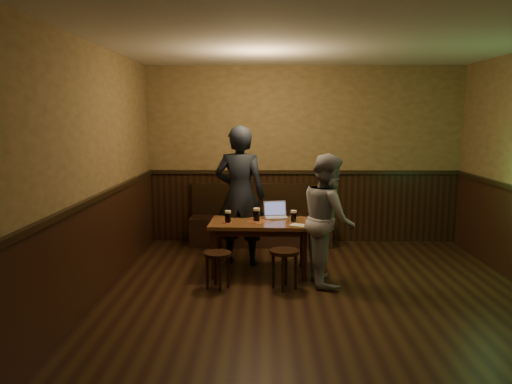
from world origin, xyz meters
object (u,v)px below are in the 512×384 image
at_px(pub_table, 260,228).
at_px(person_grey, 328,219).
at_px(stool_right, 285,258).
at_px(pint_right, 294,216).
at_px(person_suit, 240,195).
at_px(pint_mid, 257,215).
at_px(pint_left, 228,217).
at_px(stool_left, 218,260).
at_px(bench, 261,225).
at_px(laptop, 276,213).

xyz_separation_m(pub_table, person_grey, (0.83, -0.36, 0.20)).
xyz_separation_m(stool_right, pint_right, (0.13, 0.58, 0.38)).
distance_m(stool_right, person_suit, 1.30).
distance_m(pint_mid, person_suit, 0.50).
bearing_deg(pint_left, stool_left, -99.06).
relative_size(bench, stool_left, 5.03).
relative_size(stool_left, person_suit, 0.23).
distance_m(stool_left, laptop, 1.18).
xyz_separation_m(pub_table, pint_right, (0.43, -0.02, 0.17)).
bearing_deg(stool_right, pint_right, 77.04).
relative_size(stool_left, pint_left, 2.76).
distance_m(pint_mid, laptop, 0.34).
relative_size(pub_table, pint_right, 8.47).
bearing_deg(person_suit, person_grey, 153.79).
xyz_separation_m(stool_right, pint_left, (-0.70, 0.52, 0.38)).
bearing_deg(person_grey, pub_table, 61.13).
distance_m(bench, stool_right, 2.10).
bearing_deg(pub_table, pint_mid, 150.78).
bearing_deg(pint_right, pub_table, 178.00).
bearing_deg(laptop, person_grey, -56.18).
bearing_deg(pint_right, person_grey, -40.92).
relative_size(pint_mid, laptop, 0.50).
relative_size(pint_right, laptop, 0.44).
bearing_deg(laptop, pint_left, -162.38).
bearing_deg(stool_left, bench, 76.93).
bearing_deg(person_suit, pint_mid, 129.27).
bearing_deg(laptop, pint_right, -62.23).
bearing_deg(stool_right, bench, 98.09).
distance_m(pub_table, laptop, 0.36).
xyz_separation_m(stool_left, pint_mid, (0.44, 0.64, 0.41)).
bearing_deg(bench, laptop, -80.25).
distance_m(pub_table, stool_left, 0.82).
bearing_deg(pint_left, stool_right, -36.69).
height_order(pub_table, pint_mid, pint_mid).
height_order(stool_right, laptop, laptop).
xyz_separation_m(pint_mid, person_grey, (0.87, -0.38, 0.02)).
distance_m(stool_left, person_grey, 1.41).
xyz_separation_m(bench, pub_table, (0.00, -1.48, 0.28)).
relative_size(pub_table, person_grey, 0.82).
bearing_deg(pint_left, pub_table, 11.27).
relative_size(pint_right, person_grey, 0.10).
relative_size(bench, stool_right, 4.70).
height_order(stool_right, person_grey, person_grey).
xyz_separation_m(pint_mid, laptop, (0.25, 0.23, -0.03)).
relative_size(bench, pint_right, 14.45).
bearing_deg(pint_mid, laptop, 42.63).
distance_m(bench, pint_mid, 1.53).
height_order(pint_right, laptop, laptop).
bearing_deg(laptop, bench, 88.54).
bearing_deg(pint_mid, stool_right, -61.63).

